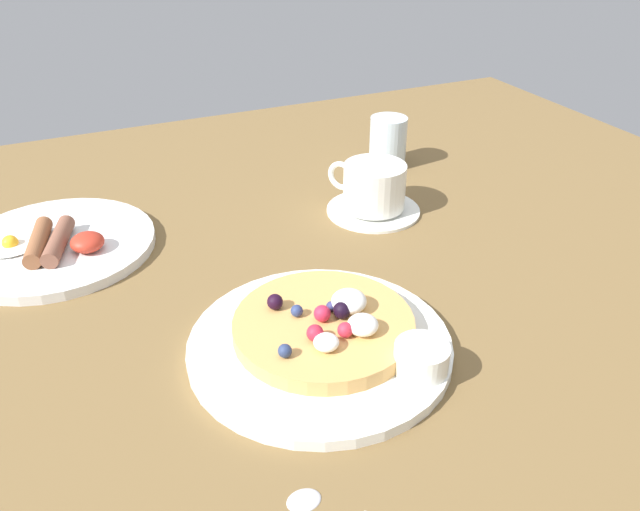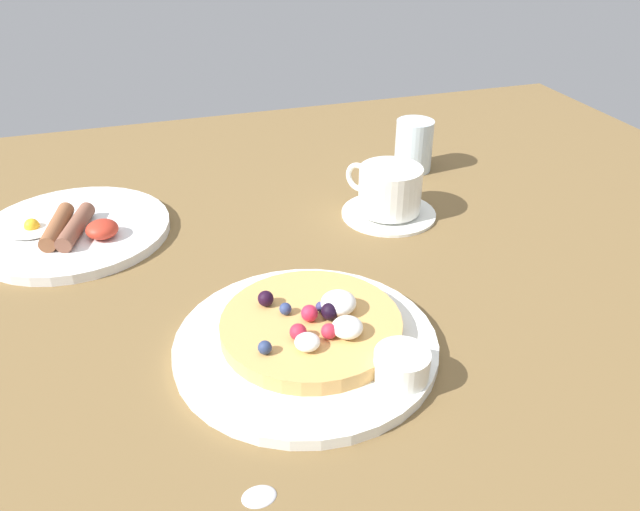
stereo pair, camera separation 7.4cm
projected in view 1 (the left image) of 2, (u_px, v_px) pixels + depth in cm
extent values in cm
cube|color=brown|center=(305.00, 302.00, 75.59)|extent=(155.54, 132.23, 3.00)
cylinder|color=white|center=(320.00, 345.00, 65.43)|extent=(27.31, 27.31, 1.24)
cylinder|color=tan|center=(324.00, 326.00, 65.69)|extent=(18.95, 18.95, 1.71)
sphere|color=navy|center=(297.00, 311.00, 65.51)|extent=(1.30, 1.30, 1.30)
sphere|color=navy|center=(285.00, 351.00, 59.96)|extent=(1.36, 1.36, 1.36)
sphere|color=#C0283C|center=(345.00, 330.00, 62.52)|extent=(1.59, 1.59, 1.59)
sphere|color=#C02238|center=(315.00, 333.00, 62.01)|extent=(1.72, 1.72, 1.72)
sphere|color=black|center=(275.00, 302.00, 66.53)|extent=(1.71, 1.71, 1.71)
sphere|color=navy|center=(331.00, 306.00, 66.34)|extent=(1.12, 1.12, 1.12)
sphere|color=black|center=(344.00, 309.00, 65.22)|extent=(1.87, 1.87, 1.87)
sphere|color=#CA2440|center=(322.00, 314.00, 64.71)|extent=(1.76, 1.76, 1.76)
ellipsoid|color=white|center=(363.00, 325.00, 63.01)|extent=(3.15, 3.15, 1.89)
ellipsoid|color=white|center=(326.00, 342.00, 60.95)|extent=(2.51, 2.51, 1.50)
ellipsoid|color=white|center=(349.00, 301.00, 66.19)|extent=(3.73, 3.73, 2.24)
cylinder|color=white|center=(421.00, 358.00, 60.59)|extent=(5.37, 5.37, 2.82)
cylinder|color=#54290D|center=(422.00, 353.00, 60.30)|extent=(4.41, 4.41, 0.34)
cylinder|color=white|center=(55.00, 245.00, 82.85)|extent=(25.59, 25.59, 1.33)
cylinder|color=brown|center=(58.00, 241.00, 80.36)|extent=(5.06, 10.36, 2.16)
cylinder|color=brown|center=(38.00, 242.00, 80.13)|extent=(4.25, 10.40, 2.16)
ellipsoid|color=white|center=(11.00, 246.00, 80.76)|extent=(6.87, 5.84, 0.60)
sphere|color=yellow|center=(10.00, 243.00, 80.51)|extent=(2.00, 2.00, 2.00)
ellipsoid|color=#B63020|center=(87.00, 242.00, 79.95)|extent=(4.21, 4.21, 2.31)
cylinder|color=white|center=(373.00, 209.00, 92.34)|extent=(13.61, 13.61, 0.89)
cylinder|color=white|center=(374.00, 186.00, 90.44)|extent=(8.95, 8.95, 6.45)
torus|color=white|center=(341.00, 176.00, 92.72)|extent=(3.13, 4.11, 4.41)
cylinder|color=brown|center=(375.00, 173.00, 89.37)|extent=(7.61, 7.61, 0.52)
ellipsoid|color=silver|center=(304.00, 498.00, 49.77)|extent=(2.86, 2.20, 0.60)
cylinder|color=silver|center=(388.00, 142.00, 104.99)|extent=(6.13, 6.13, 8.39)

